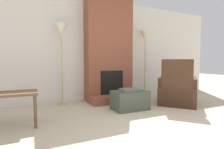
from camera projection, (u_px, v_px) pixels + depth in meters
ground_plane at (202, 144)px, 2.07m from camera, size 24.00×24.00×0.00m
wall_back at (105, 50)px, 4.71m from camera, size 7.34×0.06×2.60m
fireplace at (109, 53)px, 4.47m from camera, size 1.19×0.79×2.60m
ottoman at (130, 100)px, 3.62m from camera, size 0.71×0.47×0.44m
armchair at (177, 91)px, 4.08m from camera, size 1.28×1.26×1.04m
side_table at (15, 98)px, 2.61m from camera, size 0.63×0.46×0.53m
floor_lamp_left at (61, 34)px, 3.96m from camera, size 0.29×0.29×1.85m
floor_lamp_right at (145, 40)px, 4.94m from camera, size 0.29×0.29×1.85m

